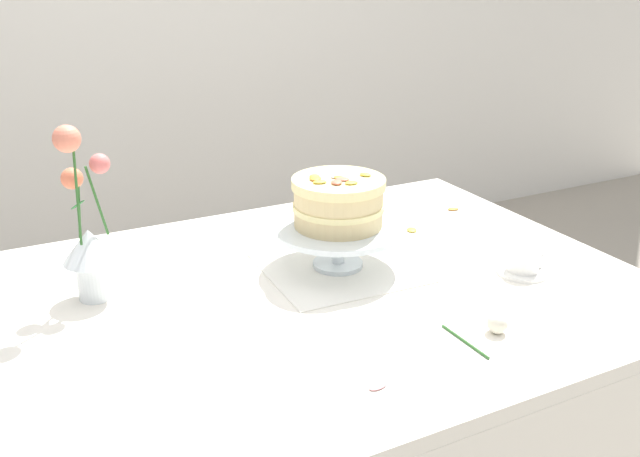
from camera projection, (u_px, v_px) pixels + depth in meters
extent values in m
cube|color=white|center=(305.00, 296.00, 1.43)|extent=(1.40, 1.00, 0.03)
cylinder|color=brown|center=(7.00, 418.00, 1.64)|extent=(0.06, 0.06, 0.71)
cylinder|color=brown|center=(423.00, 309.00, 2.15)|extent=(0.06, 0.06, 0.71)
cube|color=white|center=(338.00, 267.00, 1.52)|extent=(0.33, 0.33, 0.00)
cylinder|color=silver|center=(338.00, 264.00, 1.52)|extent=(0.11, 0.11, 0.01)
cylinder|color=silver|center=(338.00, 246.00, 1.50)|extent=(0.03, 0.03, 0.07)
cylinder|color=silver|center=(338.00, 228.00, 1.49)|extent=(0.29, 0.29, 0.01)
cylinder|color=beige|center=(338.00, 217.00, 1.48)|extent=(0.19, 0.19, 0.04)
cylinder|color=beige|center=(338.00, 207.00, 1.47)|extent=(0.20, 0.20, 0.01)
cylinder|color=beige|center=(338.00, 196.00, 1.46)|extent=(0.19, 0.19, 0.04)
cylinder|color=beige|center=(339.00, 183.00, 1.45)|extent=(0.20, 0.20, 0.02)
ellipsoid|color=#E56B51|center=(342.00, 179.00, 1.43)|extent=(0.04, 0.04, 0.00)
ellipsoid|color=yellow|center=(320.00, 182.00, 1.41)|extent=(0.03, 0.03, 0.01)
ellipsoid|color=pink|center=(337.00, 176.00, 1.45)|extent=(0.03, 0.03, 0.00)
ellipsoid|color=#E56B51|center=(337.00, 182.00, 1.41)|extent=(0.03, 0.04, 0.01)
ellipsoid|color=yellow|center=(365.00, 175.00, 1.46)|extent=(0.03, 0.03, 0.01)
ellipsoid|color=yellow|center=(339.00, 177.00, 1.44)|extent=(0.03, 0.03, 0.00)
ellipsoid|color=orange|center=(315.00, 178.00, 1.44)|extent=(0.04, 0.04, 0.01)
ellipsoid|color=yellow|center=(351.00, 183.00, 1.41)|extent=(0.03, 0.02, 0.01)
ellipsoid|color=yellow|center=(314.00, 176.00, 1.45)|extent=(0.03, 0.03, 0.01)
cylinder|color=silver|center=(94.00, 279.00, 1.37)|extent=(0.07, 0.07, 0.08)
cone|color=silver|center=(89.00, 246.00, 1.34)|extent=(0.11, 0.11, 0.07)
cylinder|color=#2D6028|center=(97.00, 201.00, 1.33)|extent=(0.03, 0.01, 0.15)
sphere|color=#E46E69|center=(100.00, 164.00, 1.31)|extent=(0.04, 0.04, 0.04)
cylinder|color=#2D6028|center=(79.00, 209.00, 1.32)|extent=(0.01, 0.02, 0.12)
sphere|color=#F97C57|center=(72.00, 179.00, 1.30)|extent=(0.04, 0.04, 0.04)
cylinder|color=#2D6028|center=(77.00, 192.00, 1.28)|extent=(0.02, 0.02, 0.21)
sphere|color=#ED7F64|center=(67.00, 139.00, 1.24)|extent=(0.05, 0.05, 0.05)
ellipsoid|color=#236B2D|center=(78.00, 205.00, 1.30)|extent=(0.04, 0.05, 0.02)
cylinder|color=white|center=(522.00, 271.00, 1.49)|extent=(0.11, 0.11, 0.01)
cylinder|color=white|center=(523.00, 258.00, 1.48)|extent=(0.07, 0.07, 0.06)
torus|color=white|center=(539.00, 253.00, 1.50)|extent=(0.03, 0.01, 0.03)
cylinder|color=#2D6028|center=(465.00, 341.00, 1.22)|extent=(0.01, 0.13, 0.01)
sphere|color=silver|center=(497.00, 323.00, 1.25)|extent=(0.04, 0.04, 0.04)
ellipsoid|color=yellow|center=(412.00, 230.00, 1.72)|extent=(0.04, 0.04, 0.01)
ellipsoid|color=pink|center=(378.00, 386.00, 1.10)|extent=(0.04, 0.02, 0.00)
ellipsoid|color=orange|center=(453.00, 209.00, 1.86)|extent=(0.03, 0.03, 0.01)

